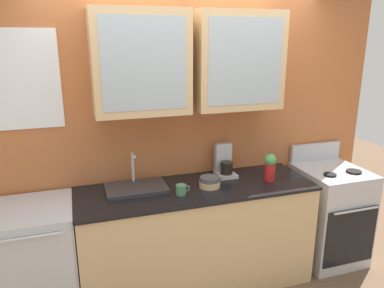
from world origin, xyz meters
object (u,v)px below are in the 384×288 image
dishwasher (38,263)px  coffee_maker (225,164)px  cup_near_sink (181,190)px  bowl_stack (210,182)px  vase (270,167)px  sink_faucet (136,187)px  stove_range (329,213)px

dishwasher → coffee_maker: size_ratio=3.21×
cup_near_sink → coffee_maker: size_ratio=0.40×
cup_near_sink → dishwasher: size_ratio=0.12×
bowl_stack → vase: size_ratio=0.72×
sink_faucet → bowl_stack: bearing=-12.2°
bowl_stack → vase: bearing=-3.8°
coffee_maker → dishwasher: bearing=-173.0°
vase → sink_faucet: bearing=171.8°
bowl_stack → vase: 0.56m
stove_range → dishwasher: stove_range is taller
stove_range → sink_faucet: (-1.87, 0.10, 0.48)m
stove_range → sink_faucet: bearing=176.8°
stove_range → vase: 0.94m
dishwasher → stove_range: bearing=0.1°
sink_faucet → dishwasher: sink_faucet is taller
sink_faucet → cup_near_sink: sink_faucet is taller
bowl_stack → dishwasher: (-1.40, 0.02, -0.51)m
bowl_stack → dishwasher: size_ratio=0.19×
sink_faucet → bowl_stack: (0.60, -0.13, 0.02)m
sink_faucet → dishwasher: size_ratio=0.54×
bowl_stack → coffee_maker: (0.23, 0.22, 0.07)m
bowl_stack → cup_near_sink: bowl_stack is taller
cup_near_sink → bowl_stack: bearing=16.2°
sink_faucet → stove_range: bearing=-3.2°
cup_near_sink → dishwasher: 1.24m
bowl_stack → cup_near_sink: (-0.27, -0.08, -0.00)m
dishwasher → coffee_maker: bearing=7.0°
vase → coffee_maker: size_ratio=0.85×
dishwasher → bowl_stack: bearing=-0.9°
vase → coffee_maker: 0.41m
stove_range → dishwasher: 2.67m
dishwasher → sink_faucet: bearing=7.7°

